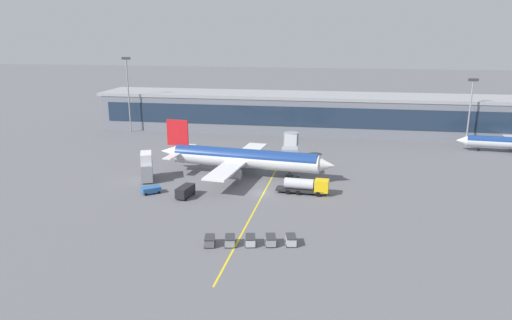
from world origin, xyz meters
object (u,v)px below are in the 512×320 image
catering_lift (147,167)px  baggage_cart_1 (230,241)px  baggage_cart_4 (291,240)px  fuel_tanker (306,186)px  baggage_cart_3 (271,240)px  baggage_cart_0 (210,241)px  crew_van (185,191)px  pushback_tug (151,189)px  main_airliner (244,158)px  baggage_cart_2 (250,240)px

catering_lift → baggage_cart_1: bearing=-49.1°
baggage_cart_4 → fuel_tanker: bearing=88.4°
baggage_cart_1 → baggage_cart_3: size_ratio=1.00×
baggage_cart_0 → baggage_cart_1: bearing=11.1°
catering_lift → baggage_cart_4: 45.18m
catering_lift → baggage_cart_0: 38.15m
baggage_cart_0 → baggage_cart_1: same height
catering_lift → crew_van: catering_lift is taller
pushback_tug → catering_lift: bearing=116.2°
crew_van → baggage_cart_1: size_ratio=1.82×
fuel_tanker → pushback_tug: bearing=-170.8°
baggage_cart_0 → baggage_cart_4: bearing=11.1°
catering_lift → baggage_cart_4: catering_lift is taller
main_airliner → baggage_cart_4: main_airliner is taller
catering_lift → crew_van: size_ratio=1.37×
baggage_cart_0 → baggage_cart_3: size_ratio=1.00×
pushback_tug → crew_van: bearing=-8.2°
pushback_tug → baggage_cart_1: (21.68, -21.31, -0.07)m
catering_lift → baggage_cart_4: size_ratio=2.50×
crew_van → baggage_cart_3: 27.68m
main_airliner → fuel_tanker: 18.43m
main_airliner → baggage_cart_2: bearing=-77.3°
fuel_tanker → catering_lift: size_ratio=1.51×
catering_lift → baggage_cart_3: (32.20, -28.68, -2.28)m
baggage_cart_3 → baggage_cart_4: same height
main_airliner → baggage_cart_1: bearing=-82.3°
pushback_tug → baggage_cart_0: size_ratio=1.52×
main_airliner → baggage_cart_4: bearing=-67.6°
baggage_cart_0 → baggage_cart_1: 3.20m
fuel_tanker → baggage_cart_1: bearing=-110.9°
baggage_cart_1 → baggage_cart_3: bearing=11.1°
main_airliner → baggage_cart_1: 37.23m
fuel_tanker → catering_lift: 36.22m
catering_lift → baggage_cart_0: size_ratio=2.50×
baggage_cart_2 → baggage_cart_1: bearing=-168.9°
fuel_tanker → baggage_cart_2: size_ratio=3.78×
pushback_tug → baggage_cart_3: 34.43m
pushback_tug → baggage_cart_1: bearing=-44.5°
main_airliner → baggage_cart_3: main_airliner is taller
main_airliner → fuel_tanker: main_airliner is taller
main_airliner → baggage_cart_2: 37.18m
baggage_cart_4 → baggage_cart_2: bearing=-168.9°
pushback_tug → baggage_cart_4: (31.10, -19.47, -0.07)m
fuel_tanker → baggage_cart_4: (-0.70, -24.63, -0.96)m
main_airliner → baggage_cart_2: main_airliner is taller
crew_van → baggage_cart_3: crew_van is taller
pushback_tug → baggage_cart_2: bearing=-39.8°
baggage_cart_0 → baggage_cart_2: same height
fuel_tanker → catering_lift: bearing=174.5°
crew_van → baggage_cart_2: 25.95m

